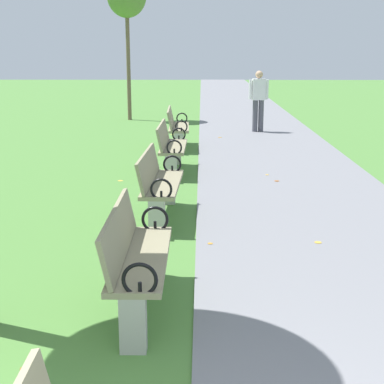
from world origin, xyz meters
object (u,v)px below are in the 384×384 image
at_px(pedestrian_walking, 259,98).
at_px(park_bench_2, 136,257).
at_px(park_bench_3, 159,183).
at_px(park_bench_4, 171,146).
at_px(park_bench_5, 177,127).

bearing_deg(pedestrian_walking, park_bench_2, -100.85).
xyz_separation_m(park_bench_3, park_bench_4, (-0.00, 2.95, 0.00)).
bearing_deg(park_bench_4, park_bench_3, -90.00).
xyz_separation_m(park_bench_4, pedestrian_walking, (2.09, 5.21, 0.44)).
bearing_deg(park_bench_4, park_bench_2, -90.00).
relative_size(park_bench_3, park_bench_4, 1.01).
distance_m(park_bench_2, pedestrian_walking, 11.12).
relative_size(park_bench_2, pedestrian_walking, 0.99).
distance_m(park_bench_2, park_bench_5, 8.35).
xyz_separation_m(park_bench_3, park_bench_5, (-0.00, 5.59, 0.00)).
bearing_deg(pedestrian_walking, park_bench_5, -129.19).
bearing_deg(park_bench_2, pedestrian_walking, 79.15).
height_order(park_bench_2, park_bench_3, same).
xyz_separation_m(park_bench_2, pedestrian_walking, (2.09, 10.92, 0.44)).
height_order(park_bench_5, pedestrian_walking, pedestrian_walking).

